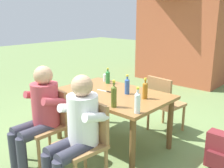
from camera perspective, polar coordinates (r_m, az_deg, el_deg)
name	(u,v)px	position (r m, az deg, el deg)	size (l,w,h in m)	color
ground_plane	(112,143)	(3.71, 0.00, -12.92)	(24.00, 24.00, 0.00)	#6B844C
dining_table	(112,99)	(3.45, 0.00, -3.38)	(1.49, 0.97, 0.74)	olive
chair_near_right	(86,138)	(2.78, -5.70, -11.90)	(0.49, 0.49, 0.87)	#A37547
chair_near_left	(49,121)	(3.27, -13.83, -7.95)	(0.45, 0.45, 0.87)	#A37547
chair_far_right	(163,102)	(3.92, 11.33, -3.83)	(0.49, 0.49, 0.87)	#A37547
person_in_white_shirt	(77,127)	(2.64, -7.69, -9.38)	(0.47, 0.61, 1.18)	white
person_in_plaid_shirt	(40,111)	(3.15, -15.69, -5.68)	(0.47, 0.61, 1.18)	#B7424C
bottle_amber	(145,90)	(3.18, 7.35, -1.29)	(0.06, 0.06, 0.26)	#996019
bottle_olive	(114,96)	(2.87, 0.41, -2.58)	(0.06, 0.06, 0.31)	#566623
bottle_clear	(137,102)	(2.71, 5.66, -3.99)	(0.06, 0.06, 0.28)	white
bottle_green	(108,77)	(3.86, -0.95, 1.61)	(0.06, 0.06, 0.24)	#287A38
bottle_blue	(127,86)	(3.35, 3.37, -0.38)	(0.06, 0.06, 0.26)	#2D56A3
cup_glass	(106,78)	(3.99, -1.43, 1.40)	(0.08, 0.08, 0.11)	silver
cup_white	(80,92)	(3.33, -7.16, -1.70)	(0.07, 0.07, 0.09)	white
table_knife	(105,91)	(3.48, -1.46, -1.59)	(0.24, 0.04, 0.01)	silver
backpack_by_near_side	(220,152)	(3.33, 22.89, -13.64)	(0.32, 0.23, 0.43)	maroon
backpack_by_far_side	(45,114)	(4.35, -14.72, -6.36)	(0.31, 0.25, 0.38)	maroon
brick_kiosk	(186,25)	(7.29, 16.17, 12.49)	(2.52, 1.77, 2.81)	#B25638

